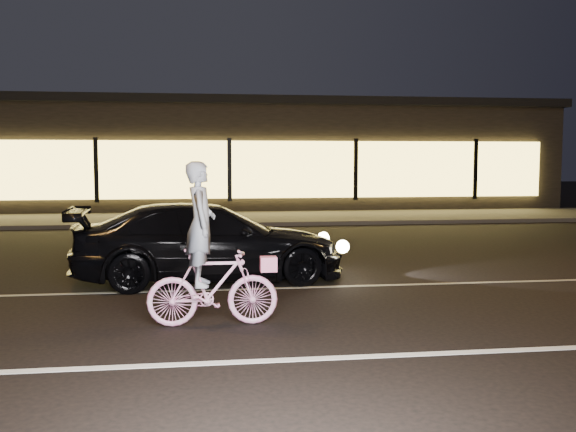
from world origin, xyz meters
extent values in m
plane|color=black|center=(0.00, 0.00, 0.00)|extent=(90.00, 90.00, 0.00)
cube|color=silver|center=(0.00, -1.50, 0.00)|extent=(60.00, 0.12, 0.01)
cube|color=gray|center=(0.00, 2.00, 0.00)|extent=(60.00, 0.10, 0.01)
cube|color=#383533|center=(0.00, 13.00, 0.06)|extent=(30.00, 4.00, 0.12)
cube|color=black|center=(0.00, 19.00, 2.00)|extent=(25.00, 8.00, 4.00)
cube|color=black|center=(0.00, 19.00, 4.05)|extent=(25.40, 8.40, 0.30)
cube|color=#FFD759|center=(0.00, 14.90, 1.60)|extent=(23.00, 0.15, 2.00)
cube|color=black|center=(-4.50, 14.82, 1.60)|extent=(0.15, 0.08, 2.20)
cube|color=black|center=(0.00, 14.82, 1.60)|extent=(0.15, 0.08, 2.20)
cube|color=black|center=(4.50, 14.82, 1.60)|extent=(0.15, 0.08, 2.20)
cube|color=black|center=(9.00, 14.82, 1.60)|extent=(0.15, 0.08, 2.20)
imported|color=#FF55B8|center=(-0.88, -0.08, 0.46)|extent=(1.55, 0.44, 0.93)
imported|color=white|center=(-1.02, -0.08, 1.22)|extent=(0.35, 0.53, 1.46)
cube|color=pink|center=(-0.22, -0.08, 0.73)|extent=(0.19, 0.16, 0.18)
imported|color=black|center=(-0.88, 2.75, 0.63)|extent=(4.47, 2.10, 1.26)
sphere|color=#FFF2BF|center=(1.14, 3.49, 0.58)|extent=(0.21, 0.21, 0.21)
sphere|color=#FFF2BF|center=(1.23, 2.34, 0.58)|extent=(0.21, 0.21, 0.21)
camera|label=1|loc=(-1.01, -7.59, 1.97)|focal=40.00mm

